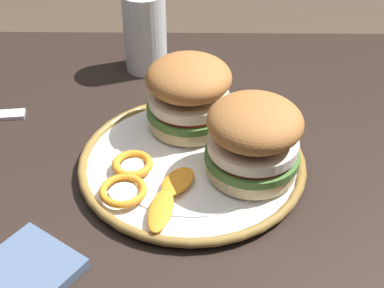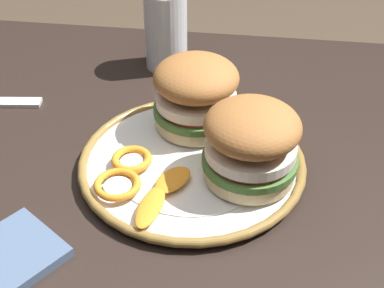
% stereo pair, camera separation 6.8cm
% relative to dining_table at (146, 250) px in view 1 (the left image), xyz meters
% --- Properties ---
extents(dining_table, '(1.10, 0.90, 0.71)m').
position_rel_dining_table_xyz_m(dining_table, '(0.00, 0.00, 0.00)').
color(dining_table, black).
rests_on(dining_table, ground).
extents(dinner_plate, '(0.30, 0.30, 0.02)m').
position_rel_dining_table_xyz_m(dinner_plate, '(-0.06, -0.05, 0.11)').
color(dinner_plate, white).
rests_on(dinner_plate, dining_table).
extents(sandwich_half_left, '(0.16, 0.16, 0.10)m').
position_rel_dining_table_xyz_m(sandwich_half_left, '(-0.06, -0.13, 0.17)').
color(sandwich_half_left, beige).
rests_on(sandwich_half_left, dinner_plate).
extents(sandwich_half_right, '(0.16, 0.16, 0.10)m').
position_rel_dining_table_xyz_m(sandwich_half_right, '(-0.14, -0.03, 0.17)').
color(sandwich_half_right, beige).
rests_on(sandwich_half_right, dinner_plate).
extents(orange_peel_curled, '(0.05, 0.05, 0.01)m').
position_rel_dining_table_xyz_m(orange_peel_curled, '(0.01, -0.03, 0.13)').
color(orange_peel_curled, orange).
rests_on(orange_peel_curled, dinner_plate).
extents(orange_peel_strip_long, '(0.06, 0.07, 0.01)m').
position_rel_dining_table_xyz_m(orange_peel_strip_long, '(-0.05, 0.00, 0.13)').
color(orange_peel_strip_long, orange).
rests_on(orange_peel_strip_long, dinner_plate).
extents(orange_peel_strip_short, '(0.04, 0.08, 0.01)m').
position_rel_dining_table_xyz_m(orange_peel_strip_short, '(-0.03, 0.05, 0.13)').
color(orange_peel_strip_short, orange).
rests_on(orange_peel_strip_short, dinner_plate).
extents(orange_peel_small_curl, '(0.06, 0.06, 0.01)m').
position_rel_dining_table_xyz_m(orange_peel_small_curl, '(0.02, 0.02, 0.13)').
color(orange_peel_small_curl, orange).
rests_on(orange_peel_small_curl, dinner_plate).
extents(drinking_glass, '(0.07, 0.07, 0.13)m').
position_rel_dining_table_xyz_m(drinking_glass, '(0.02, -0.32, 0.16)').
color(drinking_glass, white).
rests_on(drinking_glass, dining_table).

